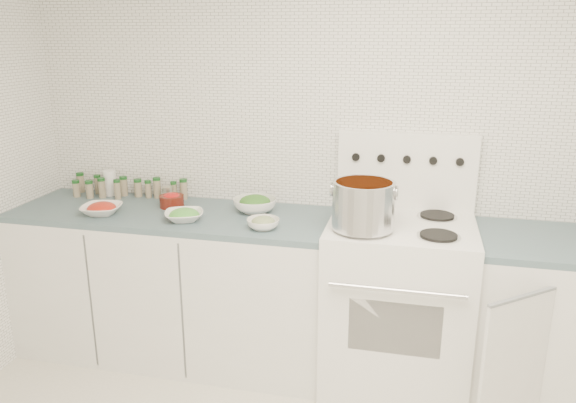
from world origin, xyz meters
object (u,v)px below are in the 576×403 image
Objects in this scene: stove at (397,299)px; stock_pot at (363,203)px; bowl_tomato at (102,209)px; bowl_snowpea at (184,215)px.

stove reaches higher than stock_pot.
bowl_tomato is (-1.67, -0.13, 0.44)m from stove.
stock_pot is 0.99m from bowl_snowpea.
stock_pot is at bearing -1.08° from bowl_tomato.
stove is 0.63m from stock_pot.
stove is 5.35× the size of bowl_tomato.
stock_pot reaches higher than bowl_tomato.
stove reaches higher than bowl_snowpea.
bowl_tomato reaches higher than bowl_snowpea.
bowl_snowpea is (0.50, 0.00, -0.00)m from bowl_tomato.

